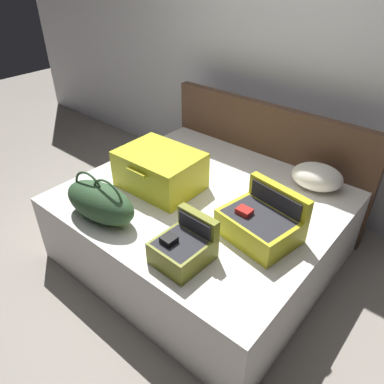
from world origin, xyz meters
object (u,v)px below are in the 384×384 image
object	(u,v)px
hard_case_medium	(261,223)
hard_case_small	(183,247)
bed	(202,226)
pillow_near_headboard	(317,177)
duffel_bag	(100,202)
hard_case_large	(160,170)

from	to	relation	value
hard_case_medium	hard_case_small	world-z (taller)	hard_case_medium
bed	pillow_near_headboard	bearing A→B (deg)	47.92
bed	hard_case_medium	xyz separation A→B (m)	(0.56, -0.12, 0.39)
hard_case_medium	duffel_bag	world-z (taller)	duffel_bag
duffel_bag	pillow_near_headboard	distance (m)	1.62
hard_case_medium	pillow_near_headboard	world-z (taller)	hard_case_medium
bed	hard_case_small	distance (m)	0.78
hard_case_large	hard_case_small	xyz separation A→B (m)	(0.67, -0.49, -0.05)
hard_case_medium	pillow_near_headboard	xyz separation A→B (m)	(0.03, 0.78, -0.01)
pillow_near_headboard	duffel_bag	bearing A→B (deg)	-125.98
bed	duffel_bag	size ratio (longest dim) A/B	3.23
bed	pillow_near_headboard	size ratio (longest dim) A/B	4.97
hard_case_large	duffel_bag	distance (m)	0.55
hard_case_large	hard_case_medium	distance (m)	0.90
bed	hard_case_small	size ratio (longest dim) A/B	5.74
pillow_near_headboard	hard_case_medium	bearing A→B (deg)	-91.86
bed	duffel_bag	distance (m)	0.86
hard_case_small	duffel_bag	size ratio (longest dim) A/B	0.56
bed	hard_case_large	size ratio (longest dim) A/B	3.14
hard_case_medium	bed	bearing A→B (deg)	177.83
bed	hard_case_medium	bearing A→B (deg)	-12.36
bed	hard_case_large	distance (m)	0.56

